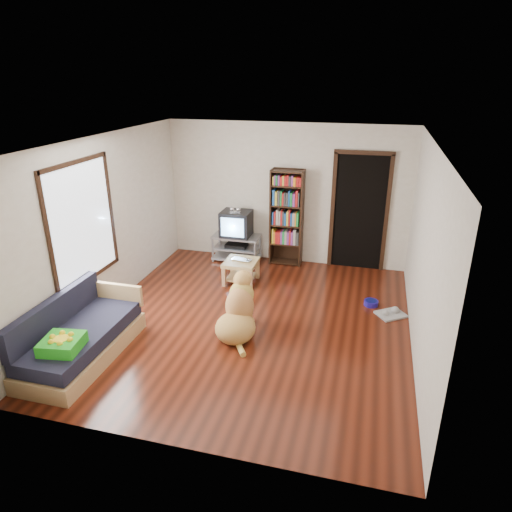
% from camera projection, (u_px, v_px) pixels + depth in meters
% --- Properties ---
extents(ground, '(5.00, 5.00, 0.00)m').
position_uv_depth(ground, '(251.00, 322.00, 6.69)').
color(ground, '#561D0E').
rests_on(ground, ground).
extents(ceiling, '(5.00, 5.00, 0.00)m').
position_uv_depth(ceiling, '(250.00, 141.00, 5.72)').
color(ceiling, white).
rests_on(ceiling, ground).
extents(wall_back, '(4.50, 0.00, 4.50)m').
position_uv_depth(wall_back, '(286.00, 195.00, 8.44)').
color(wall_back, beige).
rests_on(wall_back, ground).
extents(wall_front, '(4.50, 0.00, 4.50)m').
position_uv_depth(wall_front, '(174.00, 333.00, 3.96)').
color(wall_front, beige).
rests_on(wall_front, ground).
extents(wall_left, '(0.00, 5.00, 5.00)m').
position_uv_depth(wall_left, '(104.00, 226.00, 6.73)').
color(wall_left, beige).
rests_on(wall_left, ground).
extents(wall_right, '(0.00, 5.00, 5.00)m').
position_uv_depth(wall_right, '(424.00, 254.00, 5.67)').
color(wall_right, beige).
rests_on(wall_right, ground).
extents(green_cushion, '(0.49, 0.49, 0.14)m').
position_uv_depth(green_cushion, '(62.00, 344.00, 5.26)').
color(green_cushion, green).
rests_on(green_cushion, sofa).
extents(laptop, '(0.38, 0.28, 0.03)m').
position_uv_depth(laptop, '(240.00, 261.00, 7.79)').
color(laptop, silver).
rests_on(laptop, coffee_table).
extents(dog_bowl, '(0.22, 0.22, 0.08)m').
position_uv_depth(dog_bowl, '(371.00, 303.00, 7.16)').
color(dog_bowl, navy).
rests_on(dog_bowl, ground).
extents(grey_rag, '(0.51, 0.49, 0.03)m').
position_uv_depth(grey_rag, '(391.00, 314.00, 6.87)').
color(grey_rag, '#9A9A9A').
rests_on(grey_rag, ground).
extents(window, '(0.03, 1.46, 1.70)m').
position_uv_depth(window, '(83.00, 223.00, 6.21)').
color(window, white).
rests_on(window, wall_left).
extents(doorway, '(1.03, 0.05, 2.19)m').
position_uv_depth(doorway, '(360.00, 209.00, 8.18)').
color(doorway, black).
rests_on(doorway, wall_back).
extents(tv_stand, '(0.90, 0.45, 0.50)m').
position_uv_depth(tv_stand, '(237.00, 247.00, 8.82)').
color(tv_stand, '#99999E').
rests_on(tv_stand, ground).
extents(crt_tv, '(0.55, 0.52, 0.58)m').
position_uv_depth(crt_tv, '(237.00, 223.00, 8.66)').
color(crt_tv, black).
rests_on(crt_tv, tv_stand).
extents(bookshelf, '(0.60, 0.30, 1.80)m').
position_uv_depth(bookshelf, '(287.00, 213.00, 8.40)').
color(bookshelf, black).
rests_on(bookshelf, ground).
extents(sofa, '(0.80, 1.80, 0.80)m').
position_uv_depth(sofa, '(80.00, 338.00, 5.80)').
color(sofa, tan).
rests_on(sofa, ground).
extents(coffee_table, '(0.55, 0.55, 0.40)m').
position_uv_depth(coffee_table, '(241.00, 267.00, 7.86)').
color(coffee_table, tan).
rests_on(coffee_table, ground).
extents(dog, '(0.56, 1.07, 0.89)m').
position_uv_depth(dog, '(238.00, 313.00, 6.29)').
color(dog, '#B99247').
rests_on(dog, ground).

